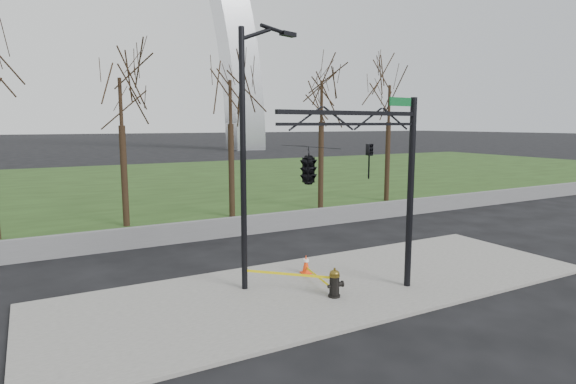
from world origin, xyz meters
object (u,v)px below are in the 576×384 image
traffic_signal_mast (331,164)px  fire_hydrant (335,284)px  street_light (248,141)px  traffic_cone (306,264)px

traffic_signal_mast → fire_hydrant: bearing=39.8°
fire_hydrant → street_light: street_light is taller
traffic_cone → traffic_signal_mast: traffic_signal_mast is taller
fire_hydrant → traffic_signal_mast: 3.75m
traffic_signal_mast → traffic_cone: bearing=64.5°
traffic_cone → street_light: 4.83m
traffic_cone → street_light: street_light is taller
fire_hydrant → traffic_cone: fire_hydrant is taller
fire_hydrant → street_light: bearing=140.8°
street_light → fire_hydrant: bearing=-66.3°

